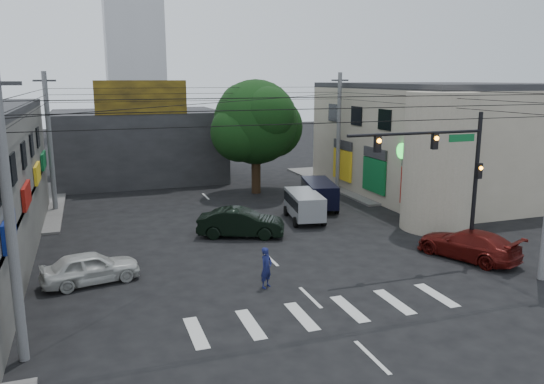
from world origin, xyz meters
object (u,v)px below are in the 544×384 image
traffic_gantry (448,163)px  maroon_sedan (468,244)px  utility_pole_near_left (10,220)px  navy_van (319,195)px  traffic_officer (266,268)px  silver_minivan (304,207)px  utility_pole_far_right (339,132)px  dark_sedan (241,223)px  utility_pole_far_left (50,143)px  street_tree (256,122)px  white_compact (91,267)px

traffic_gantry → maroon_sedan: (1.41, -0.13, -4.10)m
traffic_gantry → utility_pole_near_left: (-18.32, -3.50, -0.23)m
navy_van → traffic_officer: bearing=160.0°
maroon_sedan → silver_minivan: (-4.86, 9.28, 0.16)m
utility_pole_near_left → utility_pole_far_right: same height
traffic_gantry → silver_minivan: bearing=110.7°
utility_pole_far_right → traffic_gantry: bearing=-98.9°
maroon_sedan → traffic_officer: traffic_officer is taller
utility_pole_far_right → navy_van: utility_pole_far_right is taller
dark_sedan → maroon_sedan: bearing=-105.4°
utility_pole_far_left → maroon_sedan: utility_pole_far_left is taller
utility_pole_far_right → street_tree: bearing=171.3°
silver_minivan → dark_sedan: bearing=121.9°
utility_pole_near_left → silver_minivan: size_ratio=2.11×
white_compact → maroon_sedan: bearing=-109.7°
utility_pole_far_right → utility_pole_far_left: bearing=180.0°
street_tree → navy_van: size_ratio=1.77×
street_tree → white_compact: 20.32m
white_compact → navy_van: (14.98, 9.21, 0.22)m
utility_pole_near_left → dark_sedan: bearing=46.3°
street_tree → traffic_officer: street_tree is taller
dark_sedan → white_compact: size_ratio=1.17×
dark_sedan → navy_van: (6.89, 4.66, 0.13)m
traffic_gantry → traffic_officer: traffic_gantry is taller
traffic_gantry → white_compact: size_ratio=1.65×
street_tree → traffic_officer: size_ratio=4.92×
street_tree → utility_pole_far_left: bearing=-176.1°
traffic_gantry → utility_pole_near_left: 18.66m
traffic_gantry → utility_pole_near_left: size_ratio=0.78×
traffic_gantry → street_tree: bearing=102.0°
maroon_sedan → silver_minivan: bearing=-84.2°
utility_pole_near_left → dark_sedan: (10.19, 10.67, -3.80)m
street_tree → utility_pole_far_right: bearing=-8.7°
dark_sedan → traffic_officer: (-1.03, -7.54, 0.09)m
traffic_gantry → traffic_officer: 9.98m
utility_pole_far_right → silver_minivan: (-6.13, -7.85, -3.71)m
utility_pole_near_left → navy_van: (17.09, 15.33, -3.67)m
utility_pole_far_left → utility_pole_far_right: (21.00, 0.00, 0.00)m
dark_sedan → utility_pole_near_left: bearing=158.3°
traffic_gantry → utility_pole_far_left: bearing=137.1°
maroon_sedan → traffic_officer: (-10.57, -0.24, 0.15)m
street_tree → dark_sedan: (-4.31, -10.83, -4.68)m
street_tree → silver_minivan: bearing=-87.6°
white_compact → utility_pole_far_left: bearing=-2.4°
street_tree → silver_minivan: (0.37, -8.85, -4.58)m
dark_sedan → navy_van: bearing=-33.9°
traffic_gantry → traffic_officer: bearing=-177.7°
utility_pole_far_left → utility_pole_far_right: same height
white_compact → utility_pole_near_left: bearing=150.2°
utility_pole_near_left → utility_pole_far_left: same height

